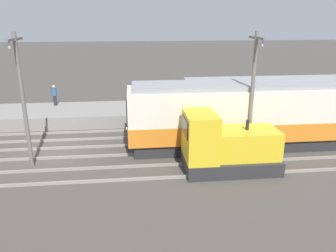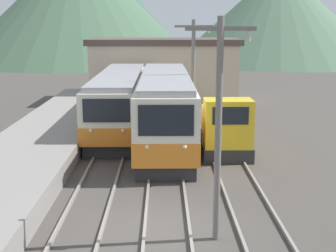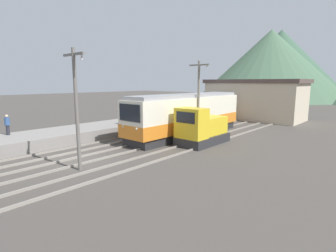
{
  "view_description": "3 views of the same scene",
  "coord_description": "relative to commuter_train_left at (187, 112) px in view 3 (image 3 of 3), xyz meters",
  "views": [
    {
      "loc": [
        17.91,
        4.55,
        7.26
      ],
      "look_at": [
        0.54,
        6.43,
        1.55
      ],
      "focal_mm": 35.0,
      "sensor_mm": 36.0,
      "label": 1
    },
    {
      "loc": [
        0.06,
        -14.15,
        6.51
      ],
      "look_at": [
        0.31,
        6.46,
        1.99
      ],
      "focal_mm": 50.0,
      "sensor_mm": 36.0,
      "label": 2
    },
    {
      "loc": [
        14.89,
        -8.14,
        4.92
      ],
      "look_at": [
        0.96,
        7.57,
        1.4
      ],
      "focal_mm": 28.0,
      "sensor_mm": 36.0,
      "label": 3
    }
  ],
  "objects": [
    {
      "name": "mountain_backdrop",
      "position": [
        -3.16,
        55.77,
        7.86
      ],
      "size": [
        73.56,
        44.1,
        20.08
      ],
      "color": "#47664C",
      "rests_on": "ground"
    },
    {
      "name": "station_building",
      "position": [
        2.78,
        11.2,
        1.02
      ],
      "size": [
        12.6,
        6.3,
        5.29
      ],
      "color": "beige",
      "rests_on": "ground"
    },
    {
      "name": "track_center",
      "position": [
        2.8,
        -14.8,
        -1.58
      ],
      "size": [
        1.54,
        60.0,
        0.14
      ],
      "color": "gray",
      "rests_on": "ground"
    },
    {
      "name": "commuter_train_center",
      "position": [
        2.8,
        -3.67,
        0.14
      ],
      "size": [
        2.84,
        14.0,
        3.86
      ],
      "color": "#28282B",
      "rests_on": "ground"
    },
    {
      "name": "commuter_train_left",
      "position": [
        0.0,
        0.0,
        0.0
      ],
      "size": [
        2.84,
        14.44,
        3.54
      ],
      "color": "#28282B",
      "rests_on": "ground"
    },
    {
      "name": "shunting_locomotive",
      "position": [
        5.8,
        -5.76,
        -0.44
      ],
      "size": [
        2.4,
        4.71,
        3.0
      ],
      "color": "#28282B",
      "rests_on": "ground"
    },
    {
      "name": "platform_left",
      "position": [
        -3.65,
        -14.8,
        -1.2
      ],
      "size": [
        4.5,
        54.0,
        0.89
      ],
      "primitive_type": "cube",
      "color": "gray",
      "rests_on": "ground"
    },
    {
      "name": "person_on_platform",
      "position": [
        -4.95,
        -16.29,
        0.1
      ],
      "size": [
        0.38,
        0.38,
        1.58
      ],
      "color": "#282833",
      "rests_on": "platform_left"
    },
    {
      "name": "track_left",
      "position": [
        0.0,
        -14.8,
        -1.58
      ],
      "size": [
        1.54,
        60.0,
        0.14
      ],
      "color": "gray",
      "rests_on": "ground"
    },
    {
      "name": "catenary_mast_mid",
      "position": [
        4.31,
        -4.06,
        2.03
      ],
      "size": [
        2.0,
        0.2,
        6.73
      ],
      "color": "slate",
      "rests_on": "ground"
    },
    {
      "name": "catenary_mast_near",
      "position": [
        4.31,
        -15.6,
        2.03
      ],
      "size": [
        2.0,
        0.2,
        6.73
      ],
      "color": "slate",
      "rests_on": "ground"
    },
    {
      "name": "ground_plane",
      "position": [
        2.6,
        -14.8,
        -1.65
      ],
      "size": [
        200.0,
        200.0,
        0.0
      ],
      "primitive_type": "plane",
      "color": "#47423D"
    },
    {
      "name": "track_right",
      "position": [
        5.8,
        -14.8,
        -1.58
      ],
      "size": [
        1.54,
        60.0,
        0.14
      ],
      "color": "gray",
      "rests_on": "ground"
    }
  ]
}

